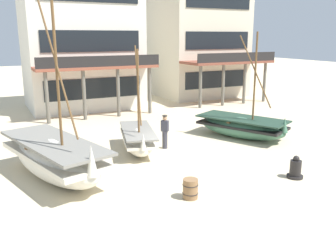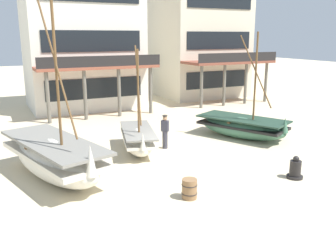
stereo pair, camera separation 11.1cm
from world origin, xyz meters
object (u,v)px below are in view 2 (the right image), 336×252
object	(u,v)px
fishing_boat_far_right	(243,127)
wooden_barrel	(189,189)
fishing_boat_centre_large	(55,158)
fisherman_by_hull	(165,132)
harbor_building_main	(82,41)
harbor_building_annex	(198,40)
fishing_boat_near_left	(138,139)
capstan_winch	(295,169)

from	to	relation	value
fishing_boat_far_right	wooden_barrel	bearing A→B (deg)	-139.99
fishing_boat_centre_large	fisherman_by_hull	distance (m)	5.80
wooden_barrel	harbor_building_main	distance (m)	19.05
wooden_barrel	harbor_building_annex	distance (m)	23.48
fishing_boat_near_left	harbor_building_main	xyz separation A→B (m)	(0.68, 12.71, 4.46)
capstan_winch	harbor_building_main	xyz separation A→B (m)	(-3.54, 18.68, 4.71)
fishing_boat_centre_large	harbor_building_annex	world-z (taller)	harbor_building_annex
capstan_winch	fishing_boat_far_right	bearing A→B (deg)	72.16
wooden_barrel	harbor_building_annex	world-z (taller)	harbor_building_annex
wooden_barrel	harbor_building_annex	xyz separation A→B (m)	(12.10, 19.57, 4.69)
fishing_boat_far_right	harbor_building_main	distance (m)	14.75
fishing_boat_near_left	fishing_boat_far_right	world-z (taller)	fishing_boat_far_right
fishing_boat_centre_large	fishing_boat_near_left	bearing A→B (deg)	22.78
fishing_boat_near_left	fishing_boat_centre_large	world-z (taller)	fishing_boat_centre_large
fishing_boat_centre_large	harbor_building_annex	size ratio (longest dim) A/B	0.69
fishing_boat_far_right	wooden_barrel	world-z (taller)	fishing_boat_far_right
harbor_building_main	harbor_building_annex	bearing A→B (deg)	5.96
fishing_boat_near_left	fishing_boat_far_right	xyz separation A→B (m)	(6.05, -0.29, 0.01)
fishing_boat_near_left	harbor_building_main	bearing A→B (deg)	86.94
fishing_boat_centre_large	harbor_building_main	world-z (taller)	harbor_building_main
harbor_building_main	fisherman_by_hull	bearing A→B (deg)	-86.91
harbor_building_main	harbor_building_annex	xyz separation A→B (m)	(11.00, 1.15, -0.03)
fishing_boat_near_left	wooden_barrel	size ratio (longest dim) A/B	7.18
capstan_winch	wooden_barrel	xyz separation A→B (m)	(-4.64, 0.25, -0.01)
fishing_boat_near_left	fisherman_by_hull	distance (m)	1.40
fishing_boat_centre_large	fisherman_by_hull	size ratio (longest dim) A/B	4.16
capstan_winch	harbor_building_main	world-z (taller)	harbor_building_main
capstan_winch	harbor_building_main	size ratio (longest dim) A/B	0.09
fishing_boat_centre_large	wooden_barrel	distance (m)	5.49
fisherman_by_hull	capstan_winch	world-z (taller)	fisherman_by_hull
fisherman_by_hull	wooden_barrel	world-z (taller)	fisherman_by_hull
fishing_boat_centre_large	capstan_winch	world-z (taller)	fishing_boat_centre_large
fisherman_by_hull	wooden_barrel	distance (m)	5.86
fishing_boat_far_right	harbor_building_annex	xyz separation A→B (m)	(5.63, 14.14, 4.43)
capstan_winch	wooden_barrel	size ratio (longest dim) A/B	1.30
fisherman_by_hull	capstan_winch	bearing A→B (deg)	-63.91
fishing_boat_centre_large	harbor_building_main	distance (m)	15.85
fishing_boat_far_right	capstan_winch	world-z (taller)	fishing_boat_far_right
fishing_boat_near_left	harbor_building_main	distance (m)	13.49
fishing_boat_near_left	harbor_building_main	size ratio (longest dim) A/B	0.50
fisherman_by_hull	harbor_building_annex	world-z (taller)	harbor_building_annex
wooden_barrel	harbor_building_annex	size ratio (longest dim) A/B	0.07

